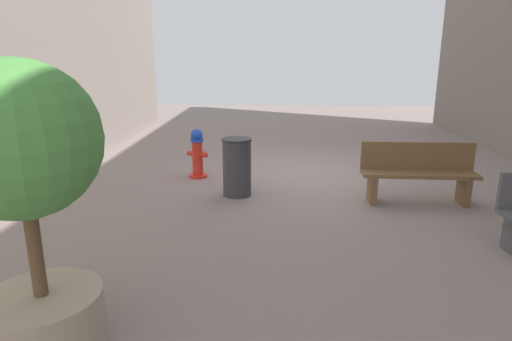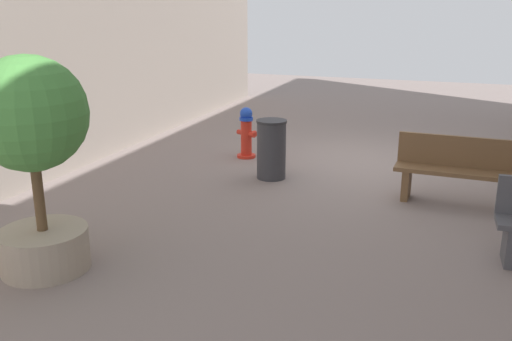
% 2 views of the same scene
% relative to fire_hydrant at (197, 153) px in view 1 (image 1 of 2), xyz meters
% --- Properties ---
extents(ground_plane, '(23.40, 23.40, 0.00)m').
position_rel_fire_hydrant_xyz_m(ground_plane, '(-2.15, -0.37, -0.47)').
color(ground_plane, gray).
extents(fire_hydrant, '(0.42, 0.41, 0.94)m').
position_rel_fire_hydrant_xyz_m(fire_hydrant, '(0.00, 0.00, 0.00)').
color(fire_hydrant, red).
rests_on(fire_hydrant, ground_plane).
extents(bench_near, '(1.78, 0.51, 0.95)m').
position_rel_fire_hydrant_xyz_m(bench_near, '(-3.72, 1.32, 0.03)').
color(bench_near, brown).
rests_on(bench_near, ground_plane).
extents(planter_tree, '(1.18, 1.18, 2.29)m').
position_rel_fire_hydrant_xyz_m(planter_tree, '(0.42, 5.04, 0.94)').
color(planter_tree, tan).
rests_on(planter_tree, ground_plane).
extents(trash_bin, '(0.49, 0.49, 0.96)m').
position_rel_fire_hydrant_xyz_m(trash_bin, '(-0.84, 1.08, 0.01)').
color(trash_bin, '#38383D').
rests_on(trash_bin, ground_plane).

